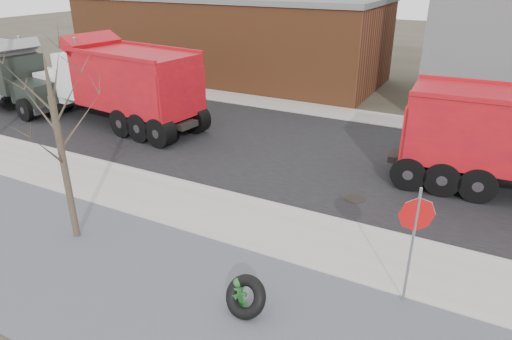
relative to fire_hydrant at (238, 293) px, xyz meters
The scene contains 13 objects.
ground 3.71m from the fire_hydrant, 126.56° to the left, with size 120.00×120.00×0.00m, color #383328.
gravel_verge 2.29m from the fire_hydrant, 166.51° to the right, with size 60.00×5.00×0.03m, color slate.
sidewalk 3.92m from the fire_hydrant, 124.37° to the left, with size 60.00×2.50×0.06m, color #9E9B93.
curb 5.04m from the fire_hydrant, 115.98° to the left, with size 60.00×0.15×0.11m, color #9E9B93.
road 9.54m from the fire_hydrant, 103.37° to the left, with size 60.00×9.40×0.02m, color black.
far_sidewalk 15.14m from the fire_hydrant, 98.37° to the left, with size 60.00×2.00×0.06m, color #9E9B93.
building_brick 23.52m from the fire_hydrant, 121.43° to the left, with size 20.20×8.20×5.30m.
bare_tree 6.17m from the fire_hydrant, behind, with size 3.20×3.20×5.20m.
fire_hydrant is the anchor object (origin of this frame).
truck_tire 0.28m from the fire_hydrant, 22.69° to the right, with size 1.04×0.86×0.94m.
stop_sign 4.03m from the fire_hydrant, 30.35° to the left, with size 0.69×0.39×2.84m.
dump_truck_red_b 14.29m from the fire_hydrant, 142.98° to the left, with size 9.75×3.82×4.02m.
dump_truck_grey 20.70m from the fire_hydrant, 156.82° to the left, with size 8.03×3.25×3.56m.
Camera 1 is at (6.30, -9.86, 6.88)m, focal length 32.00 mm.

